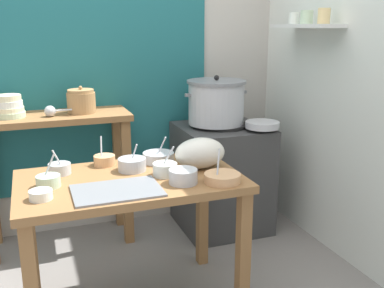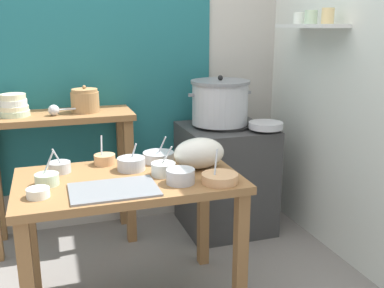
{
  "view_description": "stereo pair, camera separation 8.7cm",
  "coord_description": "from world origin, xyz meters",
  "px_view_note": "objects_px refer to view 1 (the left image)",
  "views": [
    {
      "loc": [
        -0.45,
        -2.11,
        1.46
      ],
      "look_at": [
        0.37,
        0.12,
        0.82
      ],
      "focal_mm": 41.56,
      "sensor_mm": 36.0,
      "label": 1
    },
    {
      "loc": [
        -0.37,
        -2.13,
        1.46
      ],
      "look_at": [
        0.37,
        0.12,
        0.82
      ],
      "focal_mm": 41.56,
      "sensor_mm": 36.0,
      "label": 2
    }
  ],
  "objects_px": {
    "prep_bowl_0": "(104,160)",
    "prep_bowl_8": "(183,176)",
    "bowl_stack_enamel": "(9,107)",
    "serving_tray": "(117,191)",
    "prep_bowl_4": "(41,194)",
    "prep_bowl_5": "(222,177)",
    "steamer_pot": "(216,102)",
    "plastic_bag": "(200,153)",
    "prep_bowl_6": "(165,169)",
    "wide_pan": "(262,125)",
    "prep_bowl_7": "(132,164)",
    "ladle": "(52,111)",
    "stove_block": "(221,177)",
    "back_shelf_table": "(56,148)",
    "prep_bowl_3": "(158,157)",
    "prep_table": "(131,198)",
    "prep_bowl_2": "(60,168)",
    "prep_bowl_1": "(48,181)",
    "clay_pot": "(81,101)"
  },
  "relations": [
    {
      "from": "prep_bowl_0",
      "to": "prep_bowl_8",
      "type": "xyz_separation_m",
      "value": [
        0.31,
        -0.42,
        0.01
      ]
    },
    {
      "from": "bowl_stack_enamel",
      "to": "serving_tray",
      "type": "height_order",
      "value": "bowl_stack_enamel"
    },
    {
      "from": "prep_bowl_4",
      "to": "prep_bowl_5",
      "type": "height_order",
      "value": "prep_bowl_5"
    },
    {
      "from": "steamer_pot",
      "to": "plastic_bag",
      "type": "relative_size",
      "value": 1.68
    },
    {
      "from": "bowl_stack_enamel",
      "to": "prep_bowl_6",
      "type": "relative_size",
      "value": 1.23
    },
    {
      "from": "bowl_stack_enamel",
      "to": "steamer_pot",
      "type": "bearing_deg",
      "value": -4.51
    },
    {
      "from": "wide_pan",
      "to": "prep_bowl_8",
      "type": "height_order",
      "value": "wide_pan"
    },
    {
      "from": "prep_bowl_7",
      "to": "bowl_stack_enamel",
      "type": "bearing_deg",
      "value": 128.31
    },
    {
      "from": "ladle",
      "to": "prep_bowl_4",
      "type": "xyz_separation_m",
      "value": [
        -0.11,
        -0.95,
        -0.19
      ]
    },
    {
      "from": "stove_block",
      "to": "ladle",
      "type": "bearing_deg",
      "value": 176.72
    },
    {
      "from": "serving_tray",
      "to": "prep_bowl_8",
      "type": "distance_m",
      "value": 0.32
    },
    {
      "from": "back_shelf_table",
      "to": "prep_bowl_5",
      "type": "relative_size",
      "value": 5.43
    },
    {
      "from": "back_shelf_table",
      "to": "stove_block",
      "type": "xyz_separation_m",
      "value": [
        1.13,
        -0.13,
        -0.3
      ]
    },
    {
      "from": "stove_block",
      "to": "prep_bowl_7",
      "type": "distance_m",
      "value": 1.08
    },
    {
      "from": "bowl_stack_enamel",
      "to": "prep_bowl_8",
      "type": "relative_size",
      "value": 1.35
    },
    {
      "from": "prep_bowl_4",
      "to": "prep_bowl_6",
      "type": "relative_size",
      "value": 0.66
    },
    {
      "from": "ladle",
      "to": "prep_bowl_7",
      "type": "xyz_separation_m",
      "value": [
        0.35,
        -0.69,
        -0.18
      ]
    },
    {
      "from": "steamer_pot",
      "to": "prep_bowl_3",
      "type": "relative_size",
      "value": 2.67
    },
    {
      "from": "plastic_bag",
      "to": "prep_bowl_4",
      "type": "distance_m",
      "value": 0.83
    },
    {
      "from": "prep_table",
      "to": "bowl_stack_enamel",
      "type": "height_order",
      "value": "bowl_stack_enamel"
    },
    {
      "from": "prep_bowl_3",
      "to": "prep_bowl_7",
      "type": "xyz_separation_m",
      "value": [
        -0.17,
        -0.1,
        0.01
      ]
    },
    {
      "from": "steamer_pot",
      "to": "prep_bowl_2",
      "type": "bearing_deg",
      "value": -152.68
    },
    {
      "from": "wide_pan",
      "to": "prep_bowl_1",
      "type": "bearing_deg",
      "value": -159.87
    },
    {
      "from": "serving_tray",
      "to": "prep_bowl_8",
      "type": "height_order",
      "value": "prep_bowl_8"
    },
    {
      "from": "plastic_bag",
      "to": "prep_bowl_5",
      "type": "xyz_separation_m",
      "value": [
        0.02,
        -0.24,
        -0.06
      ]
    },
    {
      "from": "prep_table",
      "to": "prep_bowl_2",
      "type": "relative_size",
      "value": 8.22
    },
    {
      "from": "plastic_bag",
      "to": "back_shelf_table",
      "type": "bearing_deg",
      "value": 129.12
    },
    {
      "from": "stove_block",
      "to": "ladle",
      "type": "height_order",
      "value": "ladle"
    },
    {
      "from": "clay_pot",
      "to": "prep_bowl_2",
      "type": "xyz_separation_m",
      "value": [
        -0.2,
        -0.68,
        -0.22
      ]
    },
    {
      "from": "prep_bowl_2",
      "to": "prep_bowl_4",
      "type": "distance_m",
      "value": 0.34
    },
    {
      "from": "steamer_pot",
      "to": "prep_bowl_3",
      "type": "distance_m",
      "value": 0.82
    },
    {
      "from": "wide_pan",
      "to": "prep_bowl_7",
      "type": "bearing_deg",
      "value": -157.31
    },
    {
      "from": "prep_bowl_7",
      "to": "prep_bowl_8",
      "type": "xyz_separation_m",
      "value": [
        0.19,
        -0.27,
        0.0
      ]
    },
    {
      "from": "prep_bowl_7",
      "to": "prep_table",
      "type": "bearing_deg",
      "value": -108.68
    },
    {
      "from": "steamer_pot",
      "to": "prep_bowl_0",
      "type": "height_order",
      "value": "steamer_pot"
    },
    {
      "from": "steamer_pot",
      "to": "plastic_bag",
      "type": "distance_m",
      "value": 0.85
    },
    {
      "from": "prep_bowl_0",
      "to": "prep_bowl_1",
      "type": "xyz_separation_m",
      "value": [
        -0.3,
        -0.25,
        0.0
      ]
    },
    {
      "from": "back_shelf_table",
      "to": "prep_bowl_0",
      "type": "bearing_deg",
      "value": -70.54
    },
    {
      "from": "prep_bowl_7",
      "to": "prep_bowl_8",
      "type": "bearing_deg",
      "value": -55.69
    },
    {
      "from": "back_shelf_table",
      "to": "prep_bowl_4",
      "type": "xyz_separation_m",
      "value": [
        -0.13,
        -1.01,
        0.06
      ]
    },
    {
      "from": "wide_pan",
      "to": "plastic_bag",
      "type": "bearing_deg",
      "value": -142.35
    },
    {
      "from": "plastic_bag",
      "to": "stove_block",
      "type": "bearing_deg",
      "value": 57.94
    },
    {
      "from": "back_shelf_table",
      "to": "serving_tray",
      "type": "relative_size",
      "value": 2.4
    },
    {
      "from": "prep_bowl_3",
      "to": "prep_bowl_6",
      "type": "distance_m",
      "value": 0.24
    },
    {
      "from": "wide_pan",
      "to": "prep_bowl_6",
      "type": "distance_m",
      "value": 1.02
    },
    {
      "from": "prep_table",
      "to": "prep_bowl_6",
      "type": "height_order",
      "value": "prep_bowl_6"
    },
    {
      "from": "wide_pan",
      "to": "prep_bowl_6",
      "type": "xyz_separation_m",
      "value": [
        -0.86,
        -0.55,
        -0.05
      ]
    },
    {
      "from": "prep_bowl_0",
      "to": "steamer_pot",
      "type": "bearing_deg",
      "value": 30.01
    },
    {
      "from": "clay_pot",
      "to": "prep_bowl_8",
      "type": "xyz_separation_m",
      "value": [
        0.34,
        -1.03,
        -0.22
      ]
    },
    {
      "from": "steamer_pot",
      "to": "wide_pan",
      "type": "bearing_deg",
      "value": -43.68
    }
  ]
}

